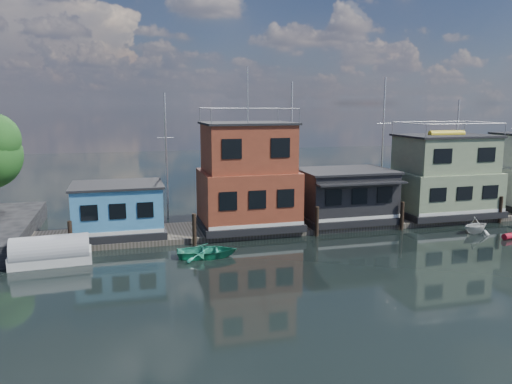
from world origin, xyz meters
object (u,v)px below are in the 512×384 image
object	(u,v)px
houseboat_dark	(345,195)
dinghy_teal	(207,251)
dinghy_white	(476,225)
tarp_runabout	(51,253)
houseboat_green	(444,177)
houseboat_blue	(118,210)
houseboat_red	(248,178)

from	to	relation	value
houseboat_dark	dinghy_teal	distance (m)	13.55
dinghy_white	tarp_runabout	xyz separation A→B (m)	(-29.88, 0.44, 0.08)
tarp_runabout	houseboat_green	bearing A→B (deg)	4.95
houseboat_green	dinghy_white	size ratio (longest dim) A/B	3.50
houseboat_blue	houseboat_dark	world-z (taller)	houseboat_dark
houseboat_red	dinghy_teal	size ratio (longest dim) A/B	3.12
houseboat_red	tarp_runabout	bearing A→B (deg)	-161.00
houseboat_blue	houseboat_green	distance (m)	26.53
houseboat_blue	houseboat_red	distance (m)	9.69
dinghy_white	dinghy_teal	xyz separation A→B (m)	(-20.49, -0.67, -0.24)
houseboat_blue	houseboat_red	world-z (taller)	houseboat_red
houseboat_green	dinghy_white	world-z (taller)	houseboat_green
houseboat_green	dinghy_teal	distance (m)	22.11
dinghy_white	tarp_runabout	world-z (taller)	tarp_runabout
houseboat_dark	houseboat_red	bearing A→B (deg)	179.86
houseboat_dark	tarp_runabout	xyz separation A→B (m)	(-21.50, -4.63, -1.71)
houseboat_red	dinghy_white	size ratio (longest dim) A/B	4.94
houseboat_blue	houseboat_dark	xyz separation A→B (m)	(17.50, -0.02, 0.21)
dinghy_white	houseboat_red	bearing A→B (deg)	60.33
houseboat_dark	dinghy_white	xyz separation A→B (m)	(8.38, -5.07, -1.78)
houseboat_blue	dinghy_teal	distance (m)	8.09
houseboat_red	dinghy_teal	world-z (taller)	houseboat_red
houseboat_dark	houseboat_blue	bearing A→B (deg)	179.94
houseboat_red	houseboat_blue	bearing A→B (deg)	-180.00
houseboat_green	tarp_runabout	bearing A→B (deg)	-171.34
houseboat_green	dinghy_teal	xyz separation A→B (m)	(-21.11, -5.75, -3.16)
houseboat_blue	dinghy_white	size ratio (longest dim) A/B	2.67
houseboat_dark	tarp_runabout	distance (m)	22.06
houseboat_green	houseboat_dark	bearing A→B (deg)	-179.88
dinghy_white	dinghy_teal	size ratio (longest dim) A/B	0.63
houseboat_dark	houseboat_green	bearing A→B (deg)	0.12
houseboat_red	houseboat_dark	size ratio (longest dim) A/B	1.60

